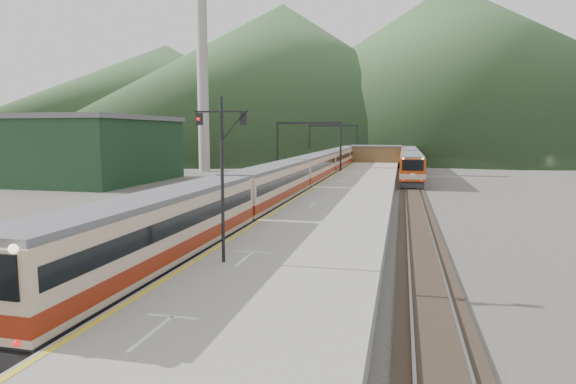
% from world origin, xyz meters
% --- Properties ---
extents(ground, '(400.00, 400.00, 0.00)m').
position_xyz_m(ground, '(0.00, 0.00, 0.00)').
color(ground, '#47423D').
rests_on(ground, ground).
extents(track_main, '(2.60, 200.00, 0.23)m').
position_xyz_m(track_main, '(0.00, 40.00, 0.07)').
color(track_main, black).
rests_on(track_main, ground).
extents(track_far, '(2.60, 200.00, 0.23)m').
position_xyz_m(track_far, '(-5.00, 40.00, 0.07)').
color(track_far, black).
rests_on(track_far, ground).
extents(track_second, '(2.60, 200.00, 0.23)m').
position_xyz_m(track_second, '(11.50, 40.00, 0.07)').
color(track_second, black).
rests_on(track_second, ground).
extents(platform, '(8.00, 100.00, 1.00)m').
position_xyz_m(platform, '(5.60, 38.00, 0.50)').
color(platform, gray).
rests_on(platform, ground).
extents(gantry_near, '(9.55, 0.25, 8.00)m').
position_xyz_m(gantry_near, '(-2.85, 55.00, 5.59)').
color(gantry_near, black).
rests_on(gantry_near, ground).
extents(gantry_far, '(9.55, 0.25, 8.00)m').
position_xyz_m(gantry_far, '(-2.85, 80.00, 5.59)').
color(gantry_far, black).
rests_on(gantry_far, ground).
extents(warehouse, '(14.50, 20.50, 8.60)m').
position_xyz_m(warehouse, '(-28.00, 42.00, 4.32)').
color(warehouse, '#14311C').
rests_on(warehouse, ground).
extents(smokestack, '(1.80, 1.80, 30.00)m').
position_xyz_m(smokestack, '(-22.00, 62.00, 15.00)').
color(smokestack, '#9E998E').
rests_on(smokestack, ground).
extents(station_shed, '(9.40, 4.40, 3.10)m').
position_xyz_m(station_shed, '(5.60, 78.00, 2.57)').
color(station_shed, brown).
rests_on(station_shed, platform).
extents(hill_a, '(180.00, 180.00, 60.00)m').
position_xyz_m(hill_a, '(-40.00, 190.00, 30.00)').
color(hill_a, '#2C4E25').
rests_on(hill_a, ground).
extents(hill_b, '(220.00, 220.00, 75.00)m').
position_xyz_m(hill_b, '(30.00, 230.00, 37.50)').
color(hill_b, '#2C4E25').
rests_on(hill_b, ground).
extents(hill_d, '(200.00, 200.00, 55.00)m').
position_xyz_m(hill_d, '(-120.00, 240.00, 27.50)').
color(hill_d, '#2C4E25').
rests_on(hill_d, ground).
extents(main_train, '(2.74, 94.15, 3.35)m').
position_xyz_m(main_train, '(0.00, 43.46, 1.90)').
color(main_train, tan).
rests_on(main_train, track_main).
extents(second_train, '(2.83, 58.15, 3.46)m').
position_xyz_m(second_train, '(11.50, 70.83, 1.96)').
color(second_train, '#B6370A').
rests_on(second_train, track_second).
extents(signal_mast, '(2.18, 0.55, 6.87)m').
position_xyz_m(signal_mast, '(3.09, 5.31, 5.20)').
color(signal_mast, black).
rests_on(signal_mast, platform).
extents(short_signal_a, '(0.27, 0.24, 2.27)m').
position_xyz_m(short_signal_a, '(-3.22, 2.25, 1.46)').
color(short_signal_a, black).
rests_on(short_signal_a, ground).
extents(short_signal_b, '(0.25, 0.21, 2.27)m').
position_xyz_m(short_signal_b, '(-2.17, 26.42, 1.46)').
color(short_signal_b, black).
rests_on(short_signal_b, ground).
extents(short_signal_c, '(0.27, 0.23, 2.27)m').
position_xyz_m(short_signal_c, '(-7.49, 17.84, 1.46)').
color(short_signal_c, black).
rests_on(short_signal_c, ground).
extents(worker, '(0.78, 0.63, 1.86)m').
position_xyz_m(worker, '(-3.07, 10.54, 0.93)').
color(worker, '#1F1E2B').
rests_on(worker, ground).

